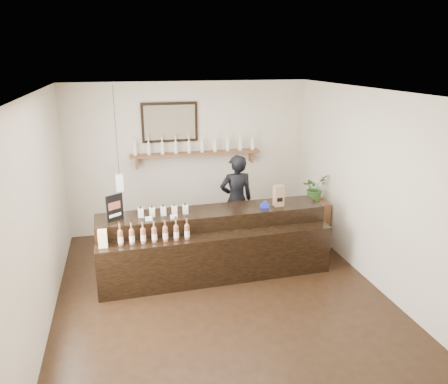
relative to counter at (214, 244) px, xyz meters
The scene contains 10 objects.
ground 0.73m from the counter, 94.30° to the right, with size 5.00×5.00×0.00m, color black.
room_shell 1.37m from the counter, 94.30° to the right, with size 5.00×5.00×5.00m.
back_wall_decor 2.23m from the counter, 96.39° to the left, with size 2.66×0.96×1.69m.
counter is the anchor object (origin of this frame).
promo_sign 1.59m from the counter, behind, with size 0.24×0.17×0.38m.
paper_bag 1.27m from the counter, ahead, with size 0.16×0.12×0.33m.
tape_dispenser 1.00m from the counter, ahead, with size 0.14×0.08×0.11m.
side_cabinet 2.07m from the counter, 19.30° to the left, with size 0.42×0.56×0.79m.
potted_plant 2.15m from the counter, 19.30° to the left, with size 0.42×0.37×0.47m, color #376227.
shopkeeper 1.25m from the counter, 57.56° to the left, with size 0.67×0.44×1.84m, color black.
Camera 1 is at (-1.23, -5.46, 3.22)m, focal length 35.00 mm.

